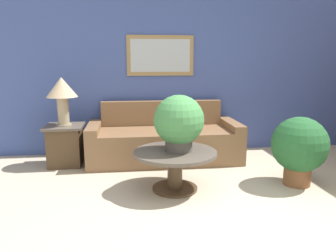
{
  "coord_description": "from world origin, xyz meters",
  "views": [
    {
      "loc": [
        -1.02,
        -2.6,
        1.51
      ],
      "look_at": [
        -0.48,
        1.72,
        0.63
      ],
      "focal_mm": 35.0,
      "sensor_mm": 36.0,
      "label": 1
    }
  ],
  "objects_px": {
    "potted_plant_on_table": "(179,122)",
    "potted_plant_floor": "(299,147)",
    "table_lamp": "(62,91)",
    "side_table": "(65,145)",
    "coffee_table": "(175,162)",
    "couch_main": "(164,141)"
  },
  "relations": [
    {
      "from": "coffee_table",
      "to": "side_table",
      "type": "height_order",
      "value": "side_table"
    },
    {
      "from": "potted_plant_on_table",
      "to": "potted_plant_floor",
      "type": "relative_size",
      "value": 0.77
    },
    {
      "from": "side_table",
      "to": "table_lamp",
      "type": "height_order",
      "value": "table_lamp"
    },
    {
      "from": "coffee_table",
      "to": "table_lamp",
      "type": "distance_m",
      "value": 1.98
    },
    {
      "from": "coffee_table",
      "to": "couch_main",
      "type": "bearing_deg",
      "value": 89.72
    },
    {
      "from": "potted_plant_floor",
      "to": "potted_plant_on_table",
      "type": "bearing_deg",
      "value": 178.44
    },
    {
      "from": "coffee_table",
      "to": "table_lamp",
      "type": "height_order",
      "value": "table_lamp"
    },
    {
      "from": "table_lamp",
      "to": "potted_plant_floor",
      "type": "distance_m",
      "value": 3.24
    },
    {
      "from": "table_lamp",
      "to": "side_table",
      "type": "bearing_deg",
      "value": -90.0
    },
    {
      "from": "couch_main",
      "to": "coffee_table",
      "type": "distance_m",
      "value": 1.21
    },
    {
      "from": "potted_plant_on_table",
      "to": "potted_plant_floor",
      "type": "height_order",
      "value": "potted_plant_on_table"
    },
    {
      "from": "coffee_table",
      "to": "potted_plant_floor",
      "type": "xyz_separation_m",
      "value": [
        1.52,
        -0.03,
        0.14
      ]
    },
    {
      "from": "couch_main",
      "to": "side_table",
      "type": "height_order",
      "value": "couch_main"
    },
    {
      "from": "potted_plant_on_table",
      "to": "potted_plant_floor",
      "type": "xyz_separation_m",
      "value": [
        1.47,
        -0.04,
        -0.34
      ]
    },
    {
      "from": "table_lamp",
      "to": "potted_plant_on_table",
      "type": "distance_m",
      "value": 1.88
    },
    {
      "from": "side_table",
      "to": "table_lamp",
      "type": "distance_m",
      "value": 0.78
    },
    {
      "from": "coffee_table",
      "to": "side_table",
      "type": "relative_size",
      "value": 1.65
    },
    {
      "from": "coffee_table",
      "to": "potted_plant_on_table",
      "type": "relative_size",
      "value": 1.49
    },
    {
      "from": "couch_main",
      "to": "side_table",
      "type": "bearing_deg",
      "value": -176.74
    },
    {
      "from": "side_table",
      "to": "potted_plant_floor",
      "type": "relative_size",
      "value": 0.7
    },
    {
      "from": "potted_plant_on_table",
      "to": "couch_main",
      "type": "bearing_deg",
      "value": 91.87
    },
    {
      "from": "table_lamp",
      "to": "coffee_table",
      "type": "bearing_deg",
      "value": -37.89
    }
  ]
}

